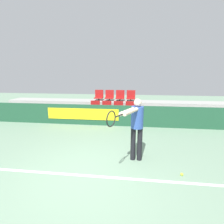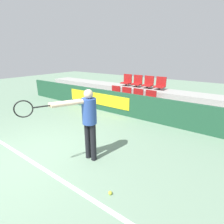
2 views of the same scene
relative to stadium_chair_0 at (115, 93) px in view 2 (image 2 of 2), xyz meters
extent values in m
plane|color=gray|center=(0.84, -4.55, -0.65)|extent=(30.00, 30.00, 0.00)
cube|color=white|center=(0.84, -4.61, -0.65)|extent=(5.94, 0.08, 0.01)
cube|color=#1E4C33|center=(0.84, -0.70, -0.20)|extent=(11.64, 0.12, 0.90)
cube|color=yellow|center=(-0.39, -0.77, -0.15)|extent=(3.20, 0.02, 0.50)
cube|color=#9E9E99|center=(0.84, -0.12, -0.44)|extent=(11.24, 0.99, 0.43)
cube|color=#9E9E99|center=(0.84, 0.87, -0.22)|extent=(11.24, 0.99, 0.85)
cylinder|color=#333333|center=(0.00, -0.07, -0.17)|extent=(0.07, 0.07, 0.11)
cube|color=#A31919|center=(0.00, -0.07, -0.09)|extent=(0.44, 0.36, 0.05)
cube|color=#A31919|center=(0.00, 0.09, 0.12)|extent=(0.44, 0.04, 0.38)
cylinder|color=#333333|center=(0.56, -0.07, -0.17)|extent=(0.07, 0.07, 0.11)
cube|color=#A31919|center=(0.56, -0.07, -0.09)|extent=(0.44, 0.36, 0.05)
cube|color=#A31919|center=(0.56, 0.09, 0.12)|extent=(0.44, 0.04, 0.38)
cylinder|color=#333333|center=(1.12, -0.07, -0.17)|extent=(0.07, 0.07, 0.11)
cube|color=#A31919|center=(1.12, -0.07, -0.09)|extent=(0.44, 0.36, 0.05)
cube|color=#A31919|center=(1.12, 0.09, 0.12)|extent=(0.44, 0.04, 0.38)
cylinder|color=#333333|center=(1.68, -0.07, -0.17)|extent=(0.07, 0.07, 0.11)
cube|color=#A31919|center=(1.68, -0.07, -0.09)|extent=(0.44, 0.36, 0.05)
cube|color=#A31919|center=(1.68, 0.09, 0.12)|extent=(0.44, 0.04, 0.38)
cylinder|color=#333333|center=(0.00, 0.92, 0.26)|extent=(0.07, 0.07, 0.11)
cube|color=#A31919|center=(0.00, 0.92, 0.33)|extent=(0.44, 0.36, 0.05)
cube|color=#A31919|center=(0.00, 1.08, 0.55)|extent=(0.44, 0.04, 0.38)
cylinder|color=#333333|center=(0.56, 0.92, 0.26)|extent=(0.07, 0.07, 0.11)
cube|color=#A31919|center=(0.56, 0.92, 0.33)|extent=(0.44, 0.36, 0.05)
cube|color=#A31919|center=(0.56, 1.08, 0.55)|extent=(0.44, 0.04, 0.38)
cylinder|color=#333333|center=(1.12, 0.92, 0.26)|extent=(0.07, 0.07, 0.11)
cube|color=#A31919|center=(1.12, 0.92, 0.33)|extent=(0.44, 0.36, 0.05)
cube|color=#A31919|center=(1.12, 1.08, 0.55)|extent=(0.44, 0.04, 0.38)
cylinder|color=#333333|center=(1.68, 0.92, 0.26)|extent=(0.07, 0.07, 0.11)
cube|color=#A31919|center=(1.68, 0.92, 0.33)|extent=(0.44, 0.36, 0.05)
cube|color=#A31919|center=(1.68, 1.08, 0.55)|extent=(0.44, 0.04, 0.38)
cylinder|color=black|center=(1.85, -3.71, -0.21)|extent=(0.13, 0.13, 0.89)
cylinder|color=black|center=(2.02, -3.71, -0.21)|extent=(0.13, 0.13, 0.89)
cylinder|color=#2D4C99|center=(1.94, -3.71, 0.52)|extent=(0.31, 0.31, 0.56)
sphere|color=beige|center=(1.94, -3.71, 0.90)|extent=(0.19, 0.19, 0.19)
cylinder|color=beige|center=(1.70, -4.13, 0.76)|extent=(0.35, 0.61, 0.09)
cylinder|color=beige|center=(1.78, -4.13, 0.76)|extent=(0.35, 0.61, 0.09)
cylinder|color=black|center=(1.54, -4.56, 0.76)|extent=(0.15, 0.28, 0.03)
torus|color=black|center=(1.42, -4.83, 0.76)|extent=(0.16, 0.30, 0.32)
sphere|color=#CCDB33|center=(2.96, -4.33, -0.62)|extent=(0.07, 0.07, 0.07)
camera|label=1|loc=(1.84, -8.04, 1.62)|focal=28.00mm
camera|label=2|loc=(4.43, -6.28, 1.70)|focal=28.00mm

